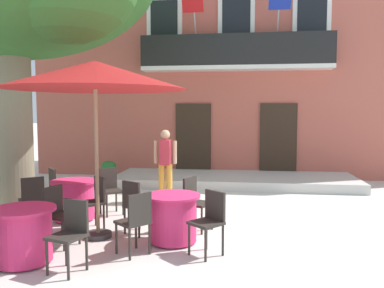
% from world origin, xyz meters
% --- Properties ---
extents(ground_plane, '(120.00, 120.00, 0.00)m').
position_xyz_m(ground_plane, '(0.00, 0.00, 0.00)').
color(ground_plane, silver).
extents(building_facade, '(13.00, 5.09, 7.50)m').
position_xyz_m(building_facade, '(0.55, 6.99, 3.75)').
color(building_facade, '#BC5B4C').
rests_on(building_facade, ground).
extents(entrance_step_platform, '(6.72, 2.19, 0.25)m').
position_xyz_m(entrance_step_platform, '(0.55, 3.91, 0.12)').
color(entrance_step_platform, silver).
rests_on(entrance_step_platform, ground).
extents(cafe_table_near_tree, '(0.86, 0.86, 0.76)m').
position_xyz_m(cafe_table_near_tree, '(-0.28, -1.20, 0.39)').
color(cafe_table_near_tree, '#E52D66').
rests_on(cafe_table_near_tree, ground).
extents(cafe_chair_near_tree_0, '(0.55, 0.55, 0.91)m').
position_xyz_m(cafe_chair_near_tree_0, '(-0.97, -0.89, 0.53)').
color(cafe_chair_near_tree_0, '#2D2823').
rests_on(cafe_chair_near_tree_0, ground).
extents(cafe_chair_near_tree_1, '(0.56, 0.56, 0.91)m').
position_xyz_m(cafe_chair_near_tree_1, '(-0.70, -1.83, 0.53)').
color(cafe_chair_near_tree_1, '#2D2823').
rests_on(cafe_chair_near_tree_1, ground).
extents(cafe_chair_near_tree_2, '(0.56, 0.56, 0.91)m').
position_xyz_m(cafe_chair_near_tree_2, '(0.33, -1.63, 0.53)').
color(cafe_chair_near_tree_2, '#2D2823').
rests_on(cafe_chair_near_tree_2, ground).
extents(cafe_chair_near_tree_3, '(0.53, 0.53, 0.91)m').
position_xyz_m(cafe_chair_near_tree_3, '(-0.02, -0.49, 0.53)').
color(cafe_chair_near_tree_3, '#2D2823').
rests_on(cafe_chair_near_tree_3, ground).
extents(cafe_table_middle, '(0.86, 0.86, 0.76)m').
position_xyz_m(cafe_table_middle, '(-2.36, -0.20, 0.39)').
color(cafe_table_middle, '#E52D66').
rests_on(cafe_table_middle, ground).
extents(cafe_chair_middle_0, '(0.57, 0.57, 0.91)m').
position_xyz_m(cafe_chair_middle_0, '(-1.77, -0.68, 0.53)').
color(cafe_chair_middle_0, '#2D2823').
rests_on(cafe_chair_middle_0, ground).
extents(cafe_chair_middle_1, '(0.56, 0.56, 0.91)m').
position_xyz_m(cafe_chair_middle_1, '(-1.85, 0.35, 0.53)').
color(cafe_chair_middle_1, '#2D2823').
rests_on(cafe_chair_middle_1, ground).
extents(cafe_chair_middle_2, '(0.57, 0.57, 0.91)m').
position_xyz_m(cafe_chair_middle_2, '(-2.92, 0.29, 0.53)').
color(cafe_chair_middle_2, '#2D2823').
rests_on(cafe_chair_middle_2, ground).
extents(cafe_chair_middle_3, '(0.56, 0.56, 0.91)m').
position_xyz_m(cafe_chair_middle_3, '(-2.90, -0.73, 0.53)').
color(cafe_chair_middle_3, '#2D2823').
rests_on(cafe_chair_middle_3, ground).
extents(cafe_table_front, '(0.86, 0.86, 0.76)m').
position_xyz_m(cafe_table_front, '(-2.13, -2.30, 0.39)').
color(cafe_table_front, '#E52D66').
rests_on(cafe_table_front, ground).
extents(cafe_chair_front_1, '(0.50, 0.50, 0.91)m').
position_xyz_m(cafe_chair_front_1, '(-1.39, -2.45, 0.53)').
color(cafe_chair_front_1, '#2D2823').
rests_on(cafe_chair_front_1, ground).
extents(cafe_chair_front_2, '(0.50, 0.50, 0.91)m').
position_xyz_m(cafe_chair_front_2, '(-1.99, -1.56, 0.53)').
color(cafe_chair_front_2, '#2D2823').
rests_on(cafe_chair_front_2, ground).
extents(cafe_umbrella, '(2.90, 2.90, 2.85)m').
position_xyz_m(cafe_umbrella, '(-1.54, -1.12, 2.61)').
color(cafe_umbrella, '#997A56').
rests_on(cafe_umbrella, ground).
extents(ground_planter_left, '(0.47, 0.47, 0.60)m').
position_xyz_m(ground_planter_left, '(-3.16, 3.98, 0.33)').
color(ground_planter_left, slate).
rests_on(ground_planter_left, ground).
extents(pedestrian_near_entrance, '(0.53, 0.35, 1.64)m').
position_xyz_m(pedestrian_near_entrance, '(-0.97, 1.61, 0.92)').
color(pedestrian_near_entrance, gold).
rests_on(pedestrian_near_entrance, ground).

